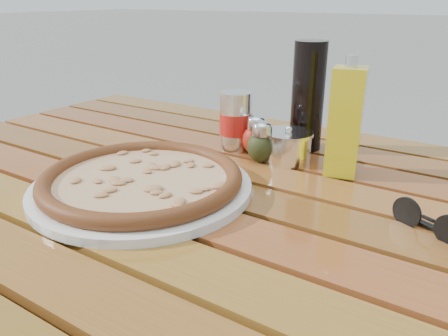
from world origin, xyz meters
The scene contains 10 objects.
table centered at (0.00, 0.00, 0.67)m, with size 1.40×0.90×0.75m.
plate centered at (-0.10, -0.08, 0.76)m, with size 0.36×0.36×0.01m, color silver.
pizza centered at (-0.10, -0.08, 0.77)m, with size 0.46×0.46×0.03m.
pepper_shaker centered at (-0.03, 0.19, 0.79)m, with size 0.06×0.06×0.08m.
oregano_shaker centered at (0.00, 0.15, 0.79)m, with size 0.06×0.06×0.08m.
dark_bottle centered at (0.04, 0.28, 0.86)m, with size 0.07×0.07×0.22m, color black.
soda_can centered at (-0.08, 0.19, 0.81)m, with size 0.08×0.08×0.12m.
olive_oil_cruet centered at (0.15, 0.18, 0.85)m, with size 0.07×0.07×0.21m.
parmesan_tin centered at (0.04, 0.18, 0.78)m, with size 0.13×0.13×0.07m.
sunglasses centered at (0.32, 0.03, 0.77)m, with size 0.11×0.06×0.04m.
Camera 1 is at (0.37, -0.55, 1.05)m, focal length 35.00 mm.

